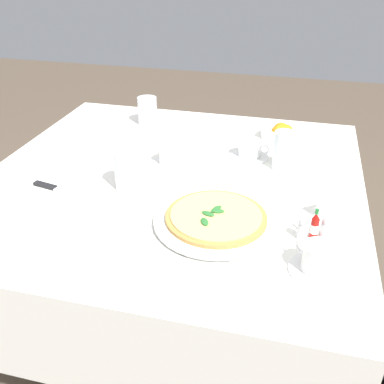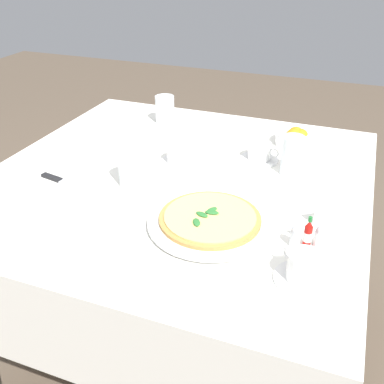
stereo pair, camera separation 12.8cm
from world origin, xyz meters
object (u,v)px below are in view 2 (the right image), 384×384
(coffee_cup_back_corner, at_px, (178,155))
(salt_shaker, at_px, (320,237))
(water_glass_near_right, at_px, (292,158))
(menu_card, at_px, (330,212))
(dinner_knife, at_px, (64,182))
(coffee_cup_center_back, at_px, (304,269))
(pepper_shaker, at_px, (295,237))
(water_glass_far_right, at_px, (131,169))
(citrus_bowl, at_px, (296,138))
(hot_sauce_bottle, at_px, (308,234))
(water_glass_near_left, at_px, (165,111))
(pizza, at_px, (210,218))
(napkin_folded, at_px, (64,186))
(coffee_cup_far_left, at_px, (260,153))
(pizza_plate, at_px, (210,222))

(coffee_cup_back_corner, xyz_separation_m, salt_shaker, (0.49, -0.30, -0.01))
(water_glass_near_right, xyz_separation_m, menu_card, (0.14, -0.24, -0.02))
(coffee_cup_back_corner, bearing_deg, dinner_knife, -131.61)
(coffee_cup_center_back, relative_size, pepper_shaker, 2.31)
(water_glass_far_right, xyz_separation_m, citrus_bowl, (0.42, 0.48, -0.03))
(coffee_cup_center_back, bearing_deg, hot_sauce_bottle, 94.62)
(coffee_cup_center_back, distance_m, water_glass_near_left, 1.02)
(water_glass_near_left, distance_m, pepper_shaker, 0.90)
(pizza, height_order, coffee_cup_center_back, coffee_cup_center_back)
(dinner_knife, height_order, salt_shaker, salt_shaker)
(coffee_cup_back_corner, bearing_deg, napkin_folded, -131.97)
(water_glass_near_right, height_order, salt_shaker, water_glass_near_right)
(dinner_knife, bearing_deg, pizza, 7.42)
(coffee_cup_far_left, bearing_deg, napkin_folded, -141.41)
(coffee_cup_center_back, height_order, water_glass_far_right, water_glass_far_right)
(hot_sauce_bottle, relative_size, menu_card, 1.11)
(coffee_cup_center_back, distance_m, napkin_folded, 0.75)
(pizza, height_order, hot_sauce_bottle, hot_sauce_bottle)
(water_glass_near_left, bearing_deg, menu_card, -36.19)
(pizza_plate, distance_m, salt_shaker, 0.28)
(pizza, bearing_deg, hot_sauce_bottle, 0.77)
(coffee_cup_back_corner, bearing_deg, menu_card, -20.01)
(coffee_cup_far_left, xyz_separation_m, water_glass_near_right, (0.11, -0.06, 0.03))
(pizza_plate, bearing_deg, napkin_folded, 176.31)
(napkin_folded, distance_m, dinner_knife, 0.01)
(menu_card, bearing_deg, pizza, 168.12)
(water_glass_far_right, bearing_deg, water_glass_near_left, 102.68)
(water_glass_far_right, height_order, menu_card, water_glass_far_right)
(dinner_knife, bearing_deg, water_glass_near_left, 95.53)
(pizza_plate, relative_size, coffee_cup_back_corner, 2.51)
(pizza, bearing_deg, salt_shaker, 2.76)
(pizza_plate, height_order, menu_card, menu_card)
(coffee_cup_far_left, relative_size, citrus_bowl, 0.88)
(pepper_shaker, bearing_deg, coffee_cup_far_left, 113.66)
(napkin_folded, bearing_deg, hot_sauce_bottle, 4.75)
(pizza, distance_m, dinner_knife, 0.47)
(water_glass_near_right, distance_m, citrus_bowl, 0.23)
(pizza_plate, xyz_separation_m, water_glass_near_left, (-0.41, 0.64, 0.04))
(coffee_cup_back_corner, height_order, napkin_folded, coffee_cup_back_corner)
(pizza_plate, height_order, pizza, pizza)
(water_glass_near_right, bearing_deg, pizza_plate, -111.09)
(coffee_cup_center_back, distance_m, water_glass_far_right, 0.61)
(napkin_folded, xyz_separation_m, menu_card, (0.76, 0.10, 0.02))
(coffee_cup_far_left, distance_m, salt_shaker, 0.48)
(coffee_cup_center_back, height_order, water_glass_near_right, water_glass_near_right)
(menu_card, bearing_deg, pizza_plate, 168.12)
(coffee_cup_center_back, height_order, citrus_bowl, coffee_cup_center_back)
(pizza_plate, distance_m, menu_card, 0.32)
(coffee_cup_back_corner, bearing_deg, pizza_plate, -55.30)
(water_glass_near_right, distance_m, pepper_shaker, 0.39)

